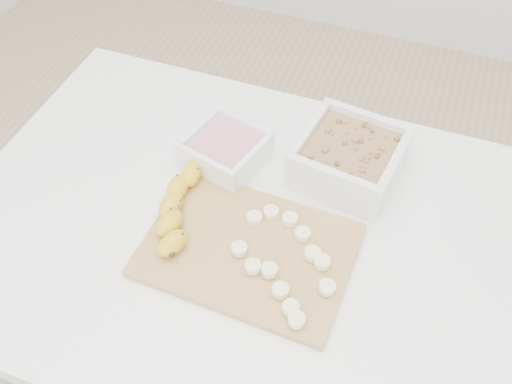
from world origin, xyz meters
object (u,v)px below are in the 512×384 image
(bowl_yogurt, at_px, (226,150))
(bowl_granola, at_px, (349,157))
(banana, at_px, (178,208))
(table, at_px, (250,260))
(cutting_board, at_px, (248,250))

(bowl_yogurt, distance_m, bowl_granola, 0.22)
(bowl_yogurt, bearing_deg, banana, -98.45)
(bowl_granola, distance_m, banana, 0.31)
(bowl_yogurt, height_order, banana, bowl_yogurt)
(table, bearing_deg, banana, -167.67)
(table, xyz_separation_m, cutting_board, (0.02, -0.05, 0.10))
(bowl_yogurt, height_order, cutting_board, bowl_yogurt)
(bowl_yogurt, relative_size, bowl_granola, 0.81)
(banana, bearing_deg, bowl_yogurt, 79.82)
(bowl_granola, bearing_deg, cutting_board, -114.91)
(cutting_board, xyz_separation_m, banana, (-0.13, 0.02, 0.02))
(table, xyz_separation_m, bowl_yogurt, (-0.09, 0.13, 0.13))
(cutting_board, distance_m, banana, 0.14)
(bowl_yogurt, xyz_separation_m, banana, (-0.02, -0.15, 0.00))
(banana, bearing_deg, bowl_granola, 38.88)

